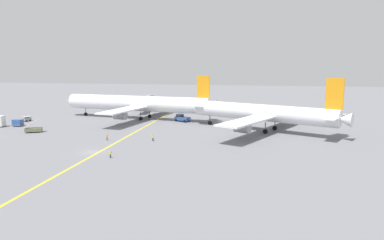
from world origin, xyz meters
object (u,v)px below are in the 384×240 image
object	(u,v)px
airliner_at_gate_left	(137,104)
ground_crew_wing_walker_right	(153,138)
gse_baggage_cart_near_cluster	(27,119)
jet_bridge	(145,101)
gse_container_dolly_flat	(18,123)
gse_stair_truck_yellow	(33,129)
pushback_tug	(182,118)
airliner_being_pushed	(262,113)
ground_crew_ramp_agent_by_cones	(110,154)
ground_crew_marshaller_foreground	(107,137)

from	to	relation	value
airliner_at_gate_left	ground_crew_wing_walker_right	xyz separation A→B (m)	(18.70, -34.57, -4.68)
gse_baggage_cart_near_cluster	jet_bridge	size ratio (longest dim) A/B	0.13
gse_container_dolly_flat	gse_baggage_cart_near_cluster	size ratio (longest dim) A/B	1.09
gse_stair_truck_yellow	ground_crew_wing_walker_right	xyz separation A→B (m)	(37.28, -2.81, -0.17)
pushback_tug	gse_container_dolly_flat	size ratio (longest dim) A/B	2.49
gse_container_dolly_flat	jet_bridge	size ratio (longest dim) A/B	0.14
airliner_being_pushed	gse_container_dolly_flat	distance (m)	76.28
pushback_tug	gse_container_dolly_flat	world-z (taller)	pushback_tug
ground_crew_wing_walker_right	jet_bridge	distance (m)	60.37
gse_stair_truck_yellow	ground_crew_ramp_agent_by_cones	xyz separation A→B (m)	(34.48, -20.32, -0.20)
gse_baggage_cart_near_cluster	ground_crew_ramp_agent_by_cones	distance (m)	62.97
ground_crew_ramp_agent_by_cones	airliner_at_gate_left	bearing A→B (deg)	106.97
ground_crew_wing_walker_right	ground_crew_ramp_agent_by_cones	distance (m)	17.73
airliner_at_gate_left	ground_crew_ramp_agent_by_cones	xyz separation A→B (m)	(15.90, -52.08, -4.71)
gse_container_dolly_flat	ground_crew_ramp_agent_by_cones	world-z (taller)	gse_container_dolly_flat
airliner_at_gate_left	gse_stair_truck_yellow	world-z (taller)	airliner_at_gate_left
airliner_at_gate_left	gse_stair_truck_yellow	distance (m)	37.07
gse_container_dolly_flat	ground_crew_ramp_agent_by_cones	xyz separation A→B (m)	(46.44, -28.14, -0.35)
gse_baggage_cart_near_cluster	ground_crew_marshaller_foreground	xyz separation A→B (m)	(41.90, -21.95, -0.02)
airliner_at_gate_left	jet_bridge	bearing A→B (deg)	103.89
ground_crew_ramp_agent_by_cones	pushback_tug	bearing A→B (deg)	88.07
pushback_tug	ground_crew_wing_walker_right	bearing A→B (deg)	-88.00
gse_stair_truck_yellow	ground_crew_marshaller_foreground	world-z (taller)	gse_stair_truck_yellow
ground_crew_marshaller_foreground	jet_bridge	bearing A→B (deg)	102.01
airliner_at_gate_left	airliner_being_pushed	distance (m)	47.12
airliner_at_gate_left	airliner_being_pushed	bearing A→B (deg)	-17.35
ground_crew_wing_walker_right	airliner_at_gate_left	bearing A→B (deg)	118.41
airliner_being_pushed	gse_container_dolly_flat	world-z (taller)	airliner_being_pushed
gse_stair_truck_yellow	jet_bridge	size ratio (longest dim) A/B	0.21
pushback_tug	ground_crew_marshaller_foreground	bearing A→B (deg)	-106.98
gse_baggage_cart_near_cluster	ground_crew_ramp_agent_by_cones	xyz separation A→B (m)	(50.71, -37.33, -0.04)
gse_container_dolly_flat	ground_crew_marshaller_foreground	bearing A→B (deg)	-18.74
gse_baggage_cart_near_cluster	ground_crew_marshaller_foreground	world-z (taller)	gse_baggage_cart_near_cluster
airliner_being_pushed	pushback_tug	size ratio (longest dim) A/B	5.69
gse_baggage_cart_near_cluster	jet_bridge	world-z (taller)	jet_bridge
ground_crew_wing_walker_right	ground_crew_ramp_agent_by_cones	size ratio (longest dim) A/B	1.04
gse_stair_truck_yellow	gse_container_dolly_flat	distance (m)	14.29
ground_crew_wing_walker_right	ground_crew_marshaller_foreground	size ratio (longest dim) A/B	1.01
airliner_being_pushed	gse_baggage_cart_near_cluster	bearing A→B (deg)	-179.50
airliner_at_gate_left	ground_crew_marshaller_foreground	bearing A→B (deg)	-79.06
gse_stair_truck_yellow	ground_crew_marshaller_foreground	xyz separation A→B (m)	(25.67, -4.95, -0.18)
pushback_tug	ground_crew_ramp_agent_by_cones	xyz separation A→B (m)	(-1.68, -49.71, -0.35)
ground_crew_wing_walker_right	airliner_being_pushed	bearing A→B (deg)	37.98
ground_crew_wing_walker_right	jet_bridge	world-z (taller)	jet_bridge
gse_container_dolly_flat	ground_crew_ramp_agent_by_cones	distance (m)	54.30
pushback_tug	gse_stair_truck_yellow	xyz separation A→B (m)	(-36.16, -29.39, -0.15)
airliner_at_gate_left	ground_crew_marshaller_foreground	xyz separation A→B (m)	(7.09, -36.70, -4.69)
pushback_tug	ground_crew_wing_walker_right	size ratio (longest dim) A/B	5.04
pushback_tug	gse_baggage_cart_near_cluster	world-z (taller)	pushback_tug
ground_crew_ramp_agent_by_cones	gse_stair_truck_yellow	bearing A→B (deg)	149.48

